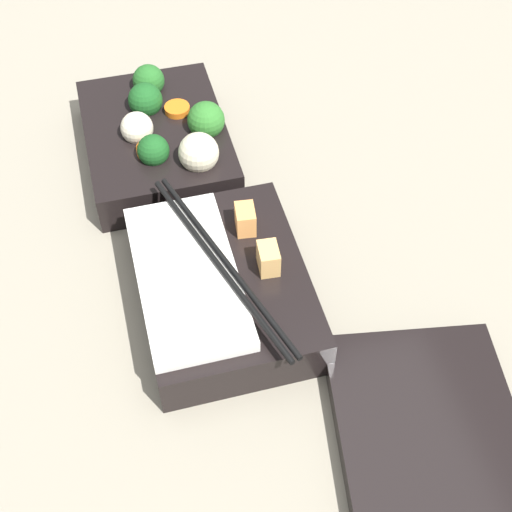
{
  "coord_description": "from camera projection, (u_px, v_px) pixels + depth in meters",
  "views": [
    {
      "loc": [
        0.47,
        -0.05,
        0.52
      ],
      "look_at": [
        0.09,
        0.05,
        0.04
      ],
      "focal_mm": 50.0,
      "sensor_mm": 36.0,
      "label": 1
    }
  ],
  "objects": [
    {
      "name": "bento_tray_vegetable",
      "position": [
        159.0,
        138.0,
        0.75
      ],
      "size": [
        0.19,
        0.14,
        0.07
      ],
      "color": "black",
      "rests_on": "ground_plane"
    },
    {
      "name": "bento_lid",
      "position": [
        430.0,
        438.0,
        0.55
      ],
      "size": [
        0.21,
        0.17,
        0.02
      ],
      "primitive_type": "cube",
      "rotation": [
        0.0,
        0.0,
        -0.17
      ],
      "color": "black",
      "rests_on": "ground_plane"
    },
    {
      "name": "ground_plane",
      "position": [
        183.0,
        227.0,
        0.7
      ],
      "size": [
        3.0,
        3.0,
        0.0
      ],
      "primitive_type": "plane",
      "color": "gray"
    },
    {
      "name": "bento_tray_rice",
      "position": [
        219.0,
        285.0,
        0.62
      ],
      "size": [
        0.22,
        0.14,
        0.07
      ],
      "color": "black",
      "rests_on": "ground_plane"
    }
  ]
}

